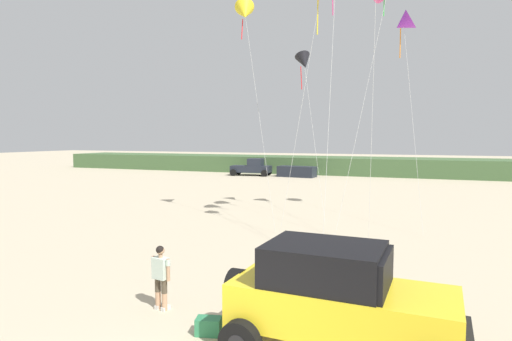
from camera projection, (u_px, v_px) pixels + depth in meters
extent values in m
cube|color=#426038|center=(395.00, 167.00, 49.82)|extent=(90.00, 6.79, 2.01)
cube|color=yellow|center=(341.00, 307.00, 8.54)|extent=(4.48, 2.04, 0.90)
cube|color=yellow|center=(431.00, 302.00, 7.85)|extent=(1.18, 1.74, 0.12)
cube|color=black|center=(324.00, 264.00, 8.62)|extent=(2.38, 1.86, 0.80)
cube|color=black|center=(386.00, 273.00, 8.14)|extent=(0.18, 1.67, 0.72)
cylinder|color=black|center=(237.00, 286.00, 9.47)|extent=(0.33, 0.79, 0.77)
cylinder|color=black|center=(436.00, 330.00, 8.83)|extent=(0.85, 0.34, 0.84)
cylinder|color=black|center=(436.00, 330.00, 8.83)|extent=(0.39, 0.34, 0.38)
cylinder|color=black|center=(278.00, 304.00, 10.23)|extent=(0.85, 0.34, 0.84)
cylinder|color=black|center=(278.00, 304.00, 10.23)|extent=(0.39, 0.34, 0.38)
cylinder|color=black|center=(240.00, 341.00, 8.35)|extent=(0.85, 0.34, 0.84)
cylinder|color=black|center=(240.00, 341.00, 8.35)|extent=(0.39, 0.34, 0.38)
cylinder|color=tan|center=(158.00, 299.00, 10.98)|extent=(0.14, 0.14, 0.49)
cylinder|color=#4C4233|center=(158.00, 285.00, 10.95)|extent=(0.15, 0.15, 0.36)
cube|color=silver|center=(159.00, 306.00, 11.02)|extent=(0.15, 0.28, 0.10)
cylinder|color=tan|center=(164.00, 301.00, 10.86)|extent=(0.14, 0.14, 0.49)
cylinder|color=#4C4233|center=(164.00, 286.00, 10.83)|extent=(0.15, 0.15, 0.36)
cube|color=silver|center=(166.00, 308.00, 10.91)|extent=(0.15, 0.28, 0.10)
cube|color=silver|center=(161.00, 268.00, 10.85)|extent=(0.44, 0.33, 0.54)
cylinder|color=tan|center=(153.00, 267.00, 10.99)|extent=(0.09, 0.09, 0.56)
cylinder|color=silver|center=(153.00, 260.00, 10.97)|extent=(0.11, 0.11, 0.16)
cylinder|color=tan|center=(168.00, 270.00, 10.72)|extent=(0.09, 0.09, 0.56)
cylinder|color=silver|center=(168.00, 263.00, 10.71)|extent=(0.11, 0.11, 0.16)
cylinder|color=tan|center=(161.00, 256.00, 10.83)|extent=(0.10, 0.10, 0.08)
sphere|color=tan|center=(160.00, 250.00, 10.82)|extent=(0.21, 0.21, 0.21)
sphere|color=black|center=(160.00, 250.00, 10.80)|extent=(0.21, 0.21, 0.21)
cube|color=#2D7F51|center=(209.00, 326.00, 9.55)|extent=(0.63, 0.49, 0.38)
cube|color=#1E232D|center=(251.00, 169.00, 49.58)|extent=(4.78, 2.39, 0.76)
cube|color=#1E232D|center=(256.00, 162.00, 49.37)|extent=(1.79, 1.96, 0.84)
cylinder|color=black|center=(269.00, 172.00, 50.14)|extent=(0.78, 0.34, 0.76)
cylinder|color=black|center=(264.00, 173.00, 48.12)|extent=(0.78, 0.34, 0.76)
cylinder|color=black|center=(239.00, 171.00, 51.09)|extent=(0.78, 0.34, 0.76)
cylinder|color=black|center=(233.00, 173.00, 49.07)|extent=(0.78, 0.34, 0.76)
cube|color=#1E232D|center=(297.00, 172.00, 47.76)|extent=(4.36, 2.16, 1.20)
cylinder|color=silver|center=(374.00, 71.00, 17.84)|extent=(0.12, 2.25, 14.26)
cylinder|color=green|center=(384.00, 8.00, 21.52)|extent=(0.05, 0.15, 0.85)
cylinder|color=silver|center=(363.00, 106.00, 19.94)|extent=(1.61, 4.75, 11.62)
cone|color=yellow|center=(245.00, 12.00, 21.77)|extent=(1.59, 1.77, 1.53)
cylinder|color=red|center=(242.00, 29.00, 21.89)|extent=(0.05, 0.21, 1.05)
cylinder|color=silver|center=(259.00, 117.00, 20.73)|extent=(2.43, 2.21, 10.74)
cylinder|color=yellow|center=(318.00, 15.00, 17.89)|extent=(0.05, 0.13, 1.60)
cylinder|color=silver|center=(300.00, 115.00, 17.70)|extent=(1.36, 1.52, 10.53)
cone|color=purple|center=(404.00, 23.00, 22.67)|extent=(1.47, 1.53, 1.65)
cylinder|color=orange|center=(400.00, 43.00, 22.80)|extent=(0.05, 0.13, 1.55)
cylinder|color=silver|center=(413.00, 120.00, 20.85)|extent=(1.26, 4.30, 10.41)
cone|color=black|center=(304.00, 62.00, 24.36)|extent=(1.46, 1.44, 1.28)
cylinder|color=red|center=(301.00, 78.00, 24.49)|extent=(0.05, 0.31, 1.28)
cylinder|color=silver|center=(314.00, 138.00, 22.90)|extent=(2.00, 3.11, 8.68)
cylinder|color=silver|center=(330.00, 98.00, 16.47)|extent=(0.65, 5.20, 11.76)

